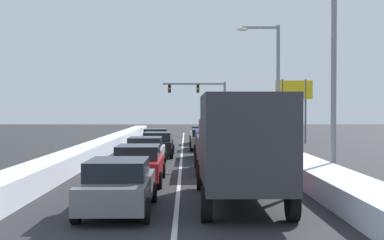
% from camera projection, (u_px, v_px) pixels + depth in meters
% --- Properties ---
extents(ground_plane, '(142.95, 142.95, 0.00)m').
position_uv_depth(ground_plane, '(181.00, 161.00, 29.26)').
color(ground_plane, '#28282B').
extents(lane_stripe_between_right_lane_and_center_lane, '(0.14, 60.48, 0.01)m').
position_uv_depth(lane_stripe_between_right_lane_and_center_lane, '(182.00, 153.00, 34.75)').
color(lane_stripe_between_right_lane_and_center_lane, silver).
rests_on(lane_stripe_between_right_lane_and_center_lane, ground).
extents(snow_bank_right_shoulder, '(1.71, 60.48, 0.78)m').
position_uv_depth(snow_bank_right_shoulder, '(261.00, 147.00, 34.80)').
color(snow_bank_right_shoulder, silver).
rests_on(snow_bank_right_shoulder, ground).
extents(snow_bank_left_shoulder, '(1.34, 60.48, 0.88)m').
position_uv_depth(snow_bank_left_shoulder, '(102.00, 147.00, 34.68)').
color(snow_bank_left_shoulder, silver).
rests_on(snow_bank_left_shoulder, ground).
extents(box_truck_right_lane_nearest, '(2.53, 7.20, 3.36)m').
position_uv_depth(box_truck_right_lane_nearest, '(240.00, 143.00, 15.95)').
color(box_truck_right_lane_nearest, maroon).
rests_on(box_truck_right_lane_nearest, ground).
extents(suv_charcoal_right_lane_second, '(2.16, 4.90, 1.67)m').
position_uv_depth(suv_charcoal_right_lane_second, '(218.00, 150.00, 24.33)').
color(suv_charcoal_right_lane_second, '#38383D').
rests_on(suv_charcoal_right_lane_second, ground).
extents(suv_navy_right_lane_third, '(2.16, 4.90, 1.67)m').
position_uv_depth(suv_navy_right_lane_third, '(212.00, 142.00, 30.72)').
color(suv_navy_right_lane_third, navy).
rests_on(suv_navy_right_lane_third, ground).
extents(sedan_tan_right_lane_fourth, '(2.00, 4.50, 1.51)m').
position_uv_depth(sedan_tan_right_lane_fourth, '(203.00, 139.00, 37.63)').
color(sedan_tan_right_lane_fourth, '#937F60').
rests_on(sedan_tan_right_lane_fourth, ground).
extents(sedan_white_right_lane_fifth, '(2.00, 4.50, 1.51)m').
position_uv_depth(sedan_white_right_lane_fifth, '(201.00, 135.00, 43.96)').
color(sedan_white_right_lane_fifth, silver).
rests_on(sedan_white_right_lane_fifth, ground).
extents(sedan_gray_center_lane_nearest, '(2.00, 4.50, 1.51)m').
position_uv_depth(sedan_gray_center_lane_nearest, '(118.00, 185.00, 14.83)').
color(sedan_gray_center_lane_nearest, slate).
rests_on(sedan_gray_center_lane_nearest, ground).
extents(sedan_red_center_lane_second, '(2.00, 4.50, 1.51)m').
position_uv_depth(sedan_red_center_lane_second, '(139.00, 164.00, 20.66)').
color(sedan_red_center_lane_second, maroon).
rests_on(sedan_red_center_lane_second, ground).
extents(sedan_silver_center_lane_third, '(2.00, 4.50, 1.51)m').
position_uv_depth(sedan_silver_center_lane_third, '(146.00, 151.00, 26.68)').
color(sedan_silver_center_lane_third, '#B7BABF').
rests_on(sedan_silver_center_lane_third, ground).
extents(sedan_black_center_lane_fourth, '(2.00, 4.50, 1.51)m').
position_uv_depth(sedan_black_center_lane_fourth, '(158.00, 144.00, 32.28)').
color(sedan_black_center_lane_fourth, black).
rests_on(sedan_black_center_lane_fourth, ground).
extents(sedan_green_center_lane_fifth, '(2.00, 4.50, 1.51)m').
position_uv_depth(sedan_green_center_lane_fifth, '(156.00, 139.00, 38.04)').
color(sedan_green_center_lane_fifth, '#1E5633').
rests_on(sedan_green_center_lane_fifth, ground).
extents(traffic_light_gantry, '(7.54, 0.47, 6.20)m').
position_uv_depth(traffic_light_gantry, '(205.00, 96.00, 62.16)').
color(traffic_light_gantry, slate).
rests_on(traffic_light_gantry, ground).
extents(street_lamp_right_near, '(2.66, 0.36, 8.01)m').
position_uv_depth(street_lamp_right_near, '(325.00, 63.00, 20.98)').
color(street_lamp_right_near, gray).
rests_on(street_lamp_right_near, ground).
extents(street_lamp_right_mid, '(2.66, 0.36, 8.09)m').
position_uv_depth(street_lamp_right_mid, '(272.00, 78.00, 31.97)').
color(street_lamp_right_mid, gray).
rests_on(street_lamp_right_mid, ground).
extents(roadside_sign_right, '(3.20, 0.16, 5.50)m').
position_uv_depth(roadside_sign_right, '(294.00, 97.00, 44.74)').
color(roadside_sign_right, '#59595B').
rests_on(roadside_sign_right, ground).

